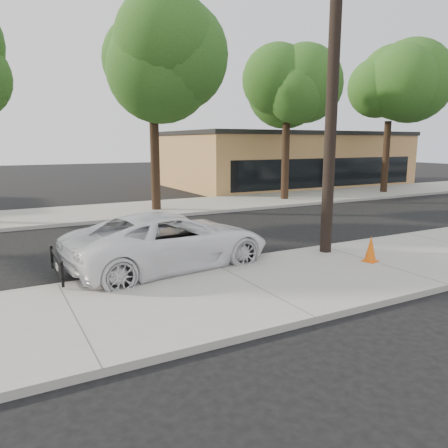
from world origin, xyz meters
The scene contains 11 objects.
ground centered at (0.00, 0.00, 0.00)m, with size 120.00×120.00×0.00m, color black.
near_sidewalk centered at (0.00, -4.30, 0.07)m, with size 90.00×4.40×0.15m, color gray.
far_sidewalk centered at (0.00, 8.50, 0.07)m, with size 90.00×5.00×0.15m, color gray.
curb_near centered at (0.00, -2.10, 0.07)m, with size 90.00×0.12×0.16m, color #9E9B93.
building_main centered at (16.00, 16.00, 2.00)m, with size 18.00×10.00×4.00m, color #B17E49.
utility_pole centered at (3.60, -2.70, 4.70)m, with size 1.40×0.34×9.00m.
tree_c centered at (2.22, 7.64, 6.91)m, with size 4.96×4.80×9.55m.
tree_d centered at (10.20, 7.95, 6.37)m, with size 4.50×4.35×8.75m.
tree_e centered at (18.21, 7.74, 6.70)m, with size 4.80×4.65×9.25m.
police_cruiser centered at (-1.01, -1.70, 0.78)m, with size 2.58×5.60×1.56m, color white.
traffic_cone centered at (3.93, -4.16, 0.50)m, with size 0.46×0.46×0.72m.
Camera 1 is at (-5.24, -12.53, 3.42)m, focal length 35.00 mm.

